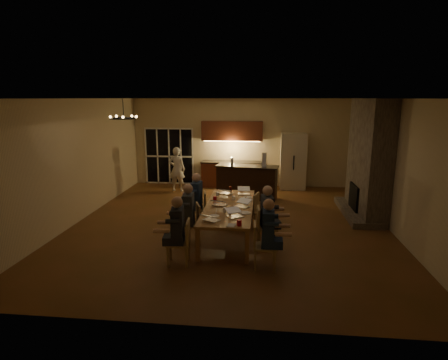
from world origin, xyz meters
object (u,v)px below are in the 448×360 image
(chair_right_near, at_px, (265,246))
(redcup_far, at_px, (241,188))
(refrigerator, at_px, (293,161))
(dining_table, at_px, (229,221))
(can_right, at_px, (246,200))
(laptop_a, at_px, (211,215))
(mug_front, at_px, (224,210))
(bar_bottle, at_px, (232,161))
(mug_mid, at_px, (234,198))
(laptop_e, at_px, (227,190))
(person_left_far, at_px, (197,200))
(plate_left, at_px, (214,216))
(chair_right_mid, at_px, (267,227))
(plate_far, at_px, (248,197))
(bar_blender, at_px, (264,160))
(laptop_d, at_px, (242,202))
(chair_left_far, at_px, (197,209))
(laptop_c, at_px, (220,200))
(redcup_mid, at_px, (215,199))
(chair_left_near, at_px, (178,242))
(chandelier, at_px, (124,118))
(can_silver, at_px, (230,211))
(plate_near, at_px, (245,213))
(chair_left_mid, at_px, (190,224))
(standing_person, at_px, (177,169))
(person_left_near, at_px, (178,231))
(bar_island, at_px, (247,182))
(laptop_f, at_px, (244,190))
(chair_right_far, at_px, (264,212))
(person_right_mid, at_px, (267,217))
(laptop_b, at_px, (235,212))
(can_cola, at_px, (231,189))
(mug_back, at_px, (217,194))
(redcup_near, at_px, (239,223))

(chair_right_near, height_order, redcup_far, chair_right_near)
(refrigerator, distance_m, dining_table, 5.38)
(chair_right_near, distance_m, can_right, 2.08)
(laptop_a, height_order, mug_front, laptop_a)
(redcup_far, distance_m, bar_bottle, 2.21)
(mug_front, xyz_separation_m, mug_mid, (0.12, 1.01, 0.00))
(chair_right_near, bearing_deg, laptop_e, 19.28)
(person_left_far, bearing_deg, plate_left, 27.25)
(chair_right_mid, bearing_deg, person_left_far, 51.70)
(laptop_e, xyz_separation_m, plate_far, (0.57, -0.33, -0.10))
(bar_blender, bearing_deg, redcup_far, -106.41)
(chair_right_near, bearing_deg, laptop_d, 18.02)
(mug_front, relative_size, mug_mid, 1.00)
(chair_left_far, xyz_separation_m, plate_left, (0.63, -1.48, 0.31))
(person_left_far, relative_size, bar_bottle, 5.75)
(chair_right_mid, distance_m, laptop_c, 1.32)
(plate_left, bearing_deg, redcup_mid, 96.53)
(chair_left_near, xyz_separation_m, redcup_far, (1.04, 3.09, 0.37))
(laptop_c, relative_size, can_right, 2.67)
(refrigerator, distance_m, chandelier, 6.76)
(mug_front, bearing_deg, can_silver, -43.64)
(laptop_d, xyz_separation_m, plate_near, (0.10, -0.48, -0.10))
(chair_left_mid, xyz_separation_m, standing_person, (-1.37, 4.68, 0.34))
(refrigerator, height_order, person_left_near, refrigerator)
(laptop_a, height_order, plate_left, laptop_a)
(can_silver, height_order, can_right, same)
(bar_island, xyz_separation_m, plate_near, (0.14, -4.06, 0.22))
(chair_right_near, relative_size, laptop_f, 2.78)
(person_left_near, height_order, laptop_d, person_left_near)
(dining_table, bearing_deg, laptop_d, -13.36)
(chair_left_near, xyz_separation_m, mug_mid, (0.92, 2.12, 0.36))
(person_left_near, relative_size, laptop_c, 4.31)
(chair_right_far, height_order, person_left_near, person_left_near)
(person_right_mid, relative_size, mug_mid, 13.80)
(refrigerator, relative_size, person_left_far, 1.45)
(laptop_a, bearing_deg, redcup_far, -68.21)
(laptop_b, xyz_separation_m, can_cola, (-0.30, 2.23, -0.05))
(laptop_b, distance_m, can_right, 1.20)
(chair_left_mid, bearing_deg, mug_back, 141.59)
(laptop_b, xyz_separation_m, bar_bottle, (-0.45, 4.44, 0.34))
(mug_front, distance_m, redcup_near, 0.95)
(refrigerator, xyz_separation_m, chair_left_near, (-2.69, -6.64, -0.55))
(bar_island, height_order, chair_right_far, bar_island)
(person_left_far, distance_m, standing_person, 3.80)
(mug_back, xyz_separation_m, plate_near, (0.78, -1.40, -0.04))
(chair_right_far, relative_size, laptop_a, 2.78)
(laptop_a, relative_size, bar_bottle, 1.33)
(chair_left_near, relative_size, chair_right_near, 1.00)
(laptop_b, relative_size, plate_near, 1.30)
(person_left_far, height_order, redcup_mid, person_left_far)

